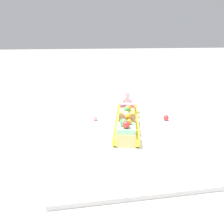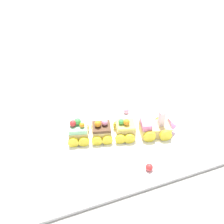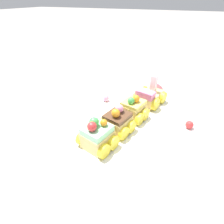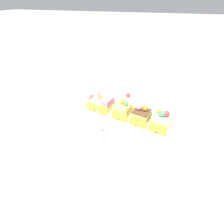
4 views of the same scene
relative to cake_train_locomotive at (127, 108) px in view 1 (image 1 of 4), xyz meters
The scene contains 8 objects.
ground_plane 0.12m from the cake_train_locomotive, 158.16° to the left, with size 10.00×10.00×0.00m, color gray.
display_board 0.12m from the cake_train_locomotive, 158.16° to the left, with size 0.73×0.44×0.01m, color white.
cake_train_locomotive is the anchor object (origin of this frame).
cake_car_lemon 0.11m from the cake_train_locomotive, 166.58° to the left, with size 0.08×0.09×0.07m.
cake_car_chocolate 0.18m from the cake_train_locomotive, 166.53° to the left, with size 0.08×0.09×0.07m.
cake_car_mint 0.26m from the cake_train_locomotive, 166.47° to the left, with size 0.08×0.09×0.08m.
gumball_pink 0.15m from the cake_train_locomotive, 112.60° to the left, with size 0.02×0.02×0.02m, color pink.
gumball_red 0.16m from the cake_train_locomotive, 126.50° to the right, with size 0.02×0.02×0.02m, color red.
Camera 1 is at (-0.70, 0.15, 0.31)m, focal length 35.00 mm.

